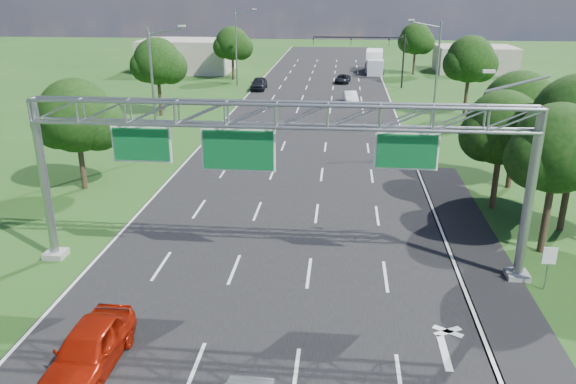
# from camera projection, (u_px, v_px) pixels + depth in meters

# --- Properties ---
(ground) EXTENTS (220.00, 220.00, 0.00)m
(ground) POSITION_uv_depth(u_px,v_px,m) (301.00, 160.00, 44.09)
(ground) COLOR #1C4514
(ground) RESTS_ON ground
(road) EXTENTS (18.00, 180.00, 0.02)m
(road) POSITION_uv_depth(u_px,v_px,m) (301.00, 160.00, 44.09)
(road) COLOR black
(road) RESTS_ON ground
(road_flare) EXTENTS (3.00, 30.00, 0.02)m
(road_flare) POSITION_uv_depth(u_px,v_px,m) (479.00, 257.00, 28.20)
(road_flare) COLOR black
(road_flare) RESTS_ON ground
(sign_gantry) EXTENTS (23.50, 1.00, 9.56)m
(sign_gantry) POSITION_uv_depth(u_px,v_px,m) (279.00, 128.00, 24.86)
(sign_gantry) COLOR gray
(sign_gantry) RESTS_ON ground
(regulatory_sign) EXTENTS (0.60, 0.08, 2.10)m
(regulatory_sign) POSITION_uv_depth(u_px,v_px,m) (549.00, 260.00, 24.65)
(regulatory_sign) COLOR gray
(regulatory_sign) RESTS_ON ground
(traffic_signal) EXTENTS (12.21, 0.24, 7.00)m
(traffic_signal) POSITION_uv_depth(u_px,v_px,m) (377.00, 49.00, 74.36)
(traffic_signal) COLOR black
(traffic_signal) RESTS_ON ground
(streetlight_l_near) EXTENTS (2.97, 0.22, 10.16)m
(streetlight_l_near) POSITION_uv_depth(u_px,v_px,m) (155.00, 87.00, 43.21)
(streetlight_l_near) COLOR gray
(streetlight_l_near) RESTS_ON ground
(streetlight_l_far) EXTENTS (2.97, 0.22, 10.16)m
(streetlight_l_far) POSITION_uv_depth(u_px,v_px,m) (237.00, 44.00, 75.93)
(streetlight_l_far) COLOR gray
(streetlight_l_far) RESTS_ON ground
(streetlight_r_mid) EXTENTS (2.97, 0.22, 10.16)m
(streetlight_r_mid) POSITION_uv_depth(u_px,v_px,m) (435.00, 72.00, 50.50)
(streetlight_r_mid) COLOR gray
(streetlight_r_mid) RESTS_ON ground
(tree_cluster_right) EXTENTS (9.91, 14.60, 8.68)m
(tree_cluster_right) POSITION_uv_depth(u_px,v_px,m) (555.00, 132.00, 30.81)
(tree_cluster_right) COLOR #2D2116
(tree_cluster_right) RESTS_ON ground
(tree_verge_la) EXTENTS (5.76, 4.80, 7.40)m
(tree_verge_la) POSITION_uv_depth(u_px,v_px,m) (78.00, 119.00, 36.28)
(tree_verge_la) COLOR #2D2116
(tree_verge_la) RESTS_ON ground
(tree_verge_lb) EXTENTS (5.76, 4.80, 8.06)m
(tree_verge_lb) POSITION_uv_depth(u_px,v_px,m) (158.00, 63.00, 57.75)
(tree_verge_lb) COLOR #2D2116
(tree_verge_lb) RESTS_ON ground
(tree_verge_lc) EXTENTS (5.76, 4.80, 7.62)m
(tree_verge_lc) POSITION_uv_depth(u_px,v_px,m) (233.00, 45.00, 81.00)
(tree_verge_lc) COLOR #2D2116
(tree_verge_lc) RESTS_ON ground
(tree_verge_rd) EXTENTS (5.76, 4.80, 8.28)m
(tree_verge_rd) POSITION_uv_depth(u_px,v_px,m) (470.00, 61.00, 57.56)
(tree_verge_rd) COLOR #2D2116
(tree_verge_rd) RESTS_ON ground
(tree_verge_re) EXTENTS (5.76, 4.80, 7.84)m
(tree_verge_re) POSITION_uv_depth(u_px,v_px,m) (416.00, 40.00, 85.94)
(tree_verge_re) COLOR #2D2116
(tree_verge_re) RESTS_ON ground
(building_left) EXTENTS (14.00, 10.00, 5.00)m
(building_left) POSITION_uv_depth(u_px,v_px,m) (187.00, 56.00, 90.12)
(building_left) COLOR #A39989
(building_left) RESTS_ON ground
(building_right) EXTENTS (12.00, 9.00, 4.00)m
(building_right) POSITION_uv_depth(u_px,v_px,m) (475.00, 59.00, 89.84)
(building_right) COLOR #A39989
(building_right) RESTS_ON ground
(red_coupe) EXTENTS (1.99, 4.93, 1.68)m
(red_coupe) POSITION_uv_depth(u_px,v_px,m) (89.00, 349.00, 19.67)
(red_coupe) COLOR #A81907
(red_coupe) RESTS_ON ground
(car_queue_b) EXTENTS (2.36, 4.34, 1.15)m
(car_queue_b) POSITION_uv_depth(u_px,v_px,m) (343.00, 79.00, 79.74)
(car_queue_b) COLOR black
(car_queue_b) RESTS_ON ground
(car_queue_c) EXTENTS (1.94, 4.74, 1.61)m
(car_queue_c) POSITION_uv_depth(u_px,v_px,m) (259.00, 83.00, 74.38)
(car_queue_c) COLOR black
(car_queue_c) RESTS_ON ground
(car_queue_d) EXTENTS (1.96, 4.32, 1.37)m
(car_queue_d) POSITION_uv_depth(u_px,v_px,m) (350.00, 97.00, 65.53)
(car_queue_d) COLOR white
(car_queue_d) RESTS_ON ground
(box_truck) EXTENTS (2.93, 9.02, 3.37)m
(box_truck) POSITION_uv_depth(u_px,v_px,m) (374.00, 62.00, 89.39)
(box_truck) COLOR white
(box_truck) RESTS_ON ground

